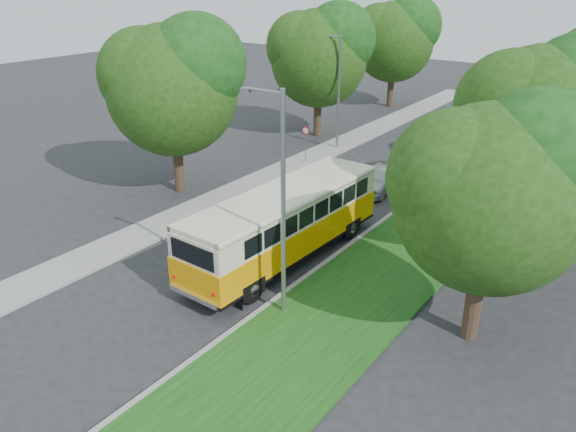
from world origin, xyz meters
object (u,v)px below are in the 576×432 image
Objects in this scene: car_silver at (380,178)px; lamppost_near at (281,199)px; lamppost_far at (338,88)px; car_white at (421,168)px; car_blue at (458,150)px; car_grey at (493,121)px; vintage_bus at (284,225)px.

lamppost_near is at bearing -80.73° from car_silver.
car_silver is (6.14, -5.52, -3.39)m from lamppost_far.
car_silver is at bearing -41.97° from lamppost_far.
car_white is 1.00× the size of car_blue.
car_grey is at bearing 93.06° from lamppost_near.
lamppost_far is (-8.91, 18.50, -0.25)m from lamppost_near.
car_silver is (-2.77, 12.98, -3.64)m from lamppost_near.
car_blue is at bearing 17.97° from lamppost_far.
car_grey is (-1.56, 29.28, -3.62)m from lamppost_near.
car_silver is at bearing 102.03° from lamppost_near.
lamppost_near is 0.77× the size of vintage_bus.
car_silver is at bearing -104.56° from car_blue.
lamppost_far is 1.71× the size of car_blue.
vintage_bus reaches higher than car_grey.
car_white is at bearing 89.18° from vintage_bus.
vintage_bus is 25.93m from car_grey.
car_blue is at bearing 93.40° from lamppost_near.
lamppost_near is at bearing -90.41° from car_blue.
lamppost_near is at bearing -53.32° from vintage_bus.
lamppost_near reaches higher than car_white.
lamppost_far reaches higher than car_blue.
car_white is 0.81× the size of car_grey.
lamppost_far reaches higher than vintage_bus.
car_grey reaches higher than car_white.
car_white is (-1.64, 15.98, -3.64)m from lamppost_near.
car_white is at bearing -19.13° from lamppost_far.
vintage_bus is at bearing -66.45° from lamppost_far.
lamppost_far is 1.39× the size of car_grey.
vintage_bus is at bearing -90.07° from car_silver.
car_white is at bearing 66.64° from car_silver.
lamppost_near is 13.76m from car_silver.
car_blue is (7.66, 2.48, -3.48)m from lamppost_far.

